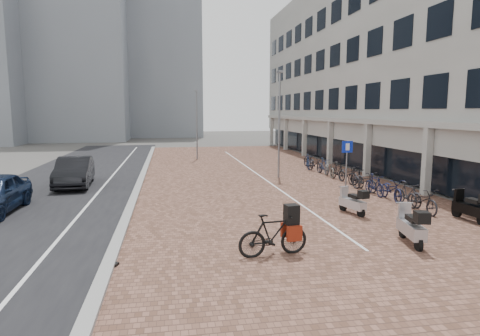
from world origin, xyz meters
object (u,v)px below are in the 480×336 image
at_px(car_dark, 74,172).
at_px(scooter_front, 352,201).
at_px(parking_sign, 347,159).
at_px(scooter_mid, 470,206).
at_px(hero_bike, 273,234).
at_px(scooter_back, 411,225).

bearing_deg(car_dark, scooter_front, -39.30).
height_order(scooter_front, parking_sign, parking_sign).
bearing_deg(scooter_mid, parking_sign, 111.24).
xyz_separation_m(hero_bike, scooter_back, (4.42, 0.24, -0.04)).
bearing_deg(hero_bike, scooter_front, -53.89).
height_order(scooter_mid, parking_sign, parking_sign).
bearing_deg(car_dark, scooter_back, -49.43).
distance_m(scooter_front, scooter_back, 3.81).
height_order(scooter_front, scooter_back, scooter_back).
bearing_deg(scooter_mid, car_dark, 143.39).
relative_size(scooter_front, scooter_back, 0.88).
height_order(scooter_mid, scooter_back, scooter_back).
bearing_deg(parking_sign, car_dark, 154.46).
xyz_separation_m(car_dark, scooter_mid, (16.06, -10.24, -0.21)).
xyz_separation_m(car_dark, scooter_front, (12.25, -8.45, -0.26)).
xyz_separation_m(scooter_mid, scooter_back, (-3.69, -2.01, 0.03)).
xyz_separation_m(car_dark, scooter_back, (12.37, -12.25, -0.19)).
xyz_separation_m(hero_bike, scooter_mid, (8.11, 2.25, -0.06)).
bearing_deg(scooter_front, hero_bike, -149.60).
xyz_separation_m(hero_bike, parking_sign, (5.61, 7.54, 1.17)).
relative_size(car_dark, hero_bike, 2.28).
height_order(car_dark, hero_bike, car_dark).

